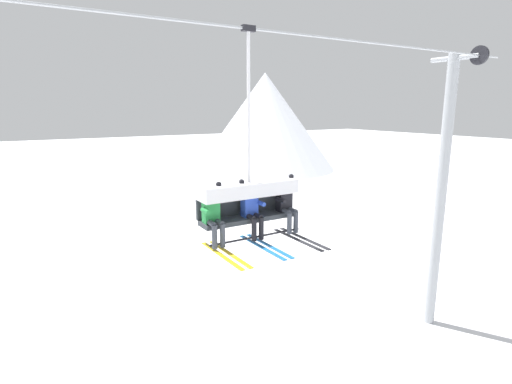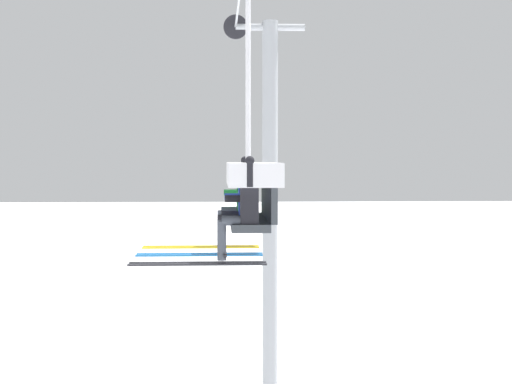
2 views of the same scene
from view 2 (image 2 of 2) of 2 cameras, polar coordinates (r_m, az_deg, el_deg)
lift_tower_near at (r=18.27m, az=0.98°, el=-1.39°), size 0.36×1.88×9.41m
chairlift_chair at (r=10.56m, az=-0.19°, el=0.81°), size 2.25×0.74×4.30m
skier_green at (r=11.47m, az=-1.45°, el=-0.65°), size 0.48×1.70×1.34m
skier_blue at (r=10.57m, az=-1.34°, el=-0.92°), size 0.48×1.70×1.34m
skier_black at (r=9.65m, az=-1.21°, el=-1.24°), size 0.48×1.70×1.34m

